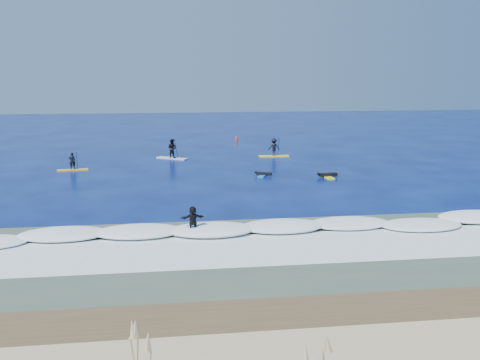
{
  "coord_description": "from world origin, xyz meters",
  "views": [
    {
      "loc": [
        -5.18,
        -38.34,
        8.77
      ],
      "look_at": [
        0.12,
        1.58,
        0.6
      ],
      "focal_mm": 40.0,
      "sensor_mm": 36.0,
      "label": 1
    }
  ],
  "objects": [
    {
      "name": "sup_paddler_right",
      "position": [
        5.68,
        16.38,
        0.87
      ],
      "size": [
        3.18,
        0.84,
        2.22
      ],
      "rotation": [
        0.0,
        0.0,
        -0.02
      ],
      "color": "yellow",
      "rests_on": "ground"
    },
    {
      "name": "sup_paddler_left",
      "position": [
        -13.94,
        10.79,
        0.6
      ],
      "size": [
        2.78,
        1.06,
        1.91
      ],
      "rotation": [
        0.0,
        0.0,
        0.14
      ],
      "color": "gold",
      "rests_on": "ground"
    },
    {
      "name": "prone_paddler_far",
      "position": [
        2.7,
        5.99,
        0.14
      ],
      "size": [
        1.45,
        1.94,
        0.4
      ],
      "rotation": [
        0.0,
        0.0,
        1.15
      ],
      "color": "#1A79C7",
      "rests_on": "ground"
    },
    {
      "name": "dune_grass",
      "position": [
        0.0,
        -27.0,
        1.85
      ],
      "size": [
        40.0,
        4.0,
        1.7
      ],
      "primitive_type": null,
      "color": "tan",
      "rests_on": "dune"
    },
    {
      "name": "ground",
      "position": [
        0.0,
        0.0,
        0.0
      ],
      "size": [
        160.0,
        160.0,
        0.0
      ],
      "primitive_type": "plane",
      "color": "#030D40",
      "rests_on": "ground"
    },
    {
      "name": "wet_sand_strip",
      "position": [
        0.0,
        -21.5,
        0.0
      ],
      "size": [
        90.0,
        5.0,
        0.08
      ],
      "primitive_type": "cube",
      "color": "#4D3A24",
      "rests_on": "ground"
    },
    {
      "name": "wave_surfer",
      "position": [
        -4.04,
        -10.35,
        0.85
      ],
      "size": [
        2.17,
        0.87,
        1.52
      ],
      "rotation": [
        0.0,
        0.0,
        0.15
      ],
      "color": "white",
      "rests_on": "breaking_wave"
    },
    {
      "name": "breaking_wave",
      "position": [
        0.0,
        -10.0,
        0.0
      ],
      "size": [
        40.0,
        6.0,
        0.3
      ],
      "primitive_type": "cube",
      "color": "white",
      "rests_on": "ground"
    },
    {
      "name": "prone_paddler_near",
      "position": [
        7.98,
        4.73,
        0.16
      ],
      "size": [
        1.8,
        2.3,
        0.47
      ],
      "rotation": [
        0.0,
        0.0,
        1.65
      ],
      "color": "yellow",
      "rests_on": "ground"
    },
    {
      "name": "marker_buoy",
      "position": [
        3.31,
        29.2,
        0.33
      ],
      "size": [
        0.32,
        0.32,
        0.77
      ],
      "rotation": [
        0.0,
        0.0,
        -0.0
      ],
      "color": "red",
      "rests_on": "ground"
    },
    {
      "name": "shallow_water",
      "position": [
        0.0,
        -14.0,
        0.01
      ],
      "size": [
        90.0,
        13.0,
        0.01
      ],
      "primitive_type": "cube",
      "color": "#3C5242",
      "rests_on": "ground"
    },
    {
      "name": "whitewater",
      "position": [
        0.0,
        -13.0,
        0.0
      ],
      "size": [
        34.0,
        5.0,
        0.02
      ],
      "primitive_type": "cube",
      "color": "silver",
      "rests_on": "ground"
    },
    {
      "name": "sup_paddler_center",
      "position": [
        -4.96,
        16.38,
        0.89
      ],
      "size": [
        3.29,
        2.56,
        2.37
      ],
      "rotation": [
        0.0,
        0.0,
        -0.58
      ],
      "color": "silver",
      "rests_on": "ground"
    }
  ]
}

